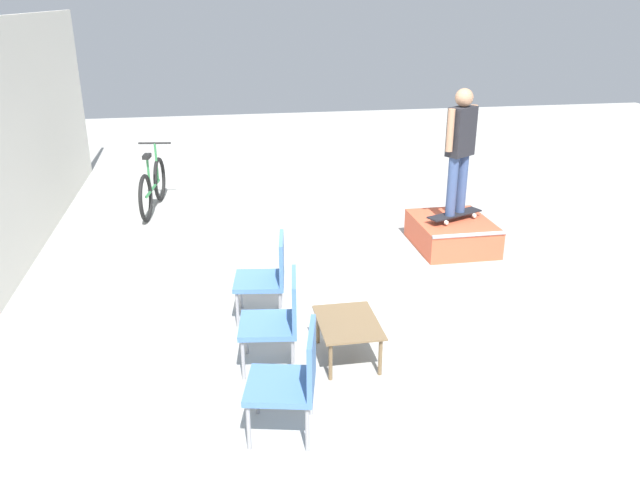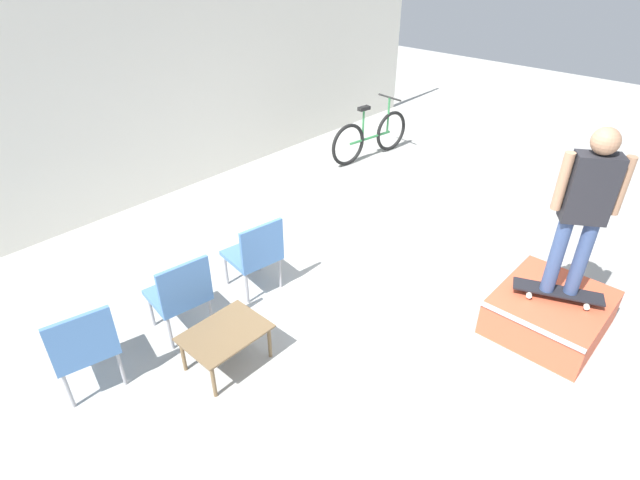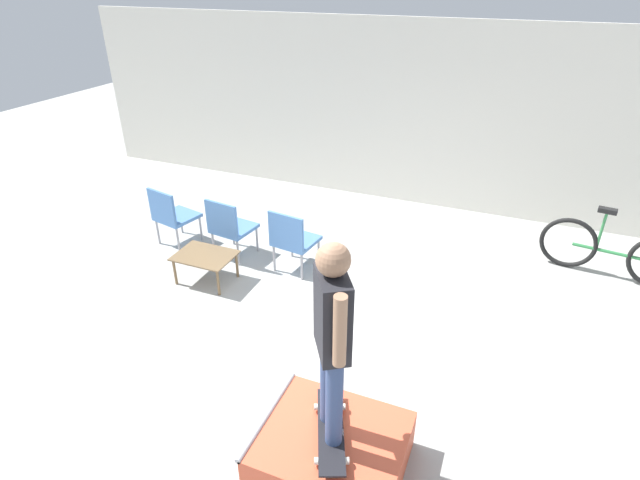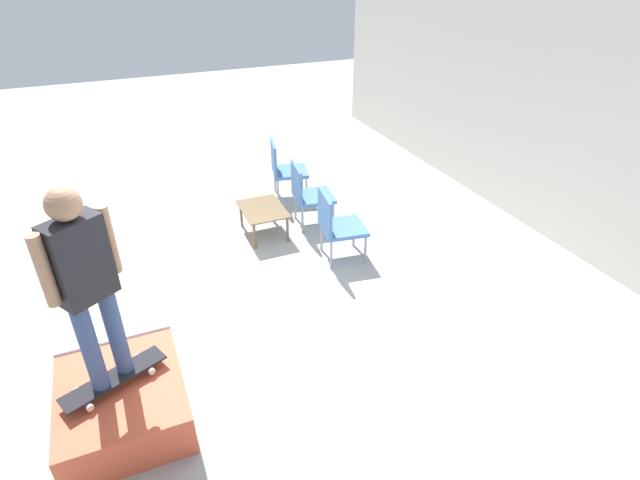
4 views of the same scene
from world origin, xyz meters
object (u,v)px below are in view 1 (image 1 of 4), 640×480
object	(u,v)px
skate_ramp_box	(452,233)
skateboard_on_ramp	(455,214)
patio_chair_center	(278,317)
patio_chair_right	(268,274)
person_skater	(461,142)
bicycle	(153,187)
coffee_table	(348,326)
patio_chair_left	(292,377)

from	to	relation	value
skate_ramp_box	skateboard_on_ramp	xyz separation A→B (m)	(-0.00, -0.02, 0.28)
patio_chair_center	patio_chair_right	distance (m)	0.96
person_skater	skateboard_on_ramp	bearing A→B (deg)	-5.61
person_skater	bicycle	world-z (taller)	person_skater
skateboard_on_ramp	patio_chair_right	world-z (taller)	patio_chair_right
patio_chair_center	skateboard_on_ramp	bearing A→B (deg)	141.12
person_skater	coffee_table	distance (m)	3.43
skateboard_on_ramp	patio_chair_left	size ratio (longest dim) A/B	0.93
coffee_table	bicycle	bearing A→B (deg)	23.34
skateboard_on_ramp	person_skater	world-z (taller)	person_skater
skate_ramp_box	bicycle	size ratio (longest dim) A/B	0.66
person_skater	coffee_table	size ratio (longest dim) A/B	2.20
coffee_table	person_skater	bearing A→B (deg)	-38.69
patio_chair_center	person_skater	bearing A→B (deg)	141.12
person_skater	patio_chair_center	world-z (taller)	person_skater
patio_chair_left	patio_chair_right	bearing A→B (deg)	-167.38
patio_chair_center	patio_chair_right	world-z (taller)	same
skate_ramp_box	person_skater	bearing A→B (deg)	-104.36
skate_ramp_box	patio_chair_right	size ratio (longest dim) A/B	1.30
patio_chair_right	patio_chair_center	bearing A→B (deg)	7.89
person_skater	patio_chair_left	distance (m)	4.52
patio_chair_left	patio_chair_center	world-z (taller)	same
coffee_table	bicycle	size ratio (longest dim) A/B	0.42
patio_chair_center	bicycle	size ratio (longest dim) A/B	0.51
skate_ramp_box	bicycle	world-z (taller)	bicycle
patio_chair_left	coffee_table	bearing A→B (deg)	159.08
skateboard_on_ramp	patio_chair_center	xyz separation A→B (m)	(-2.54, 2.68, 0.04)
person_skater	patio_chair_right	size ratio (longest dim) A/B	1.83
coffee_table	patio_chair_center	distance (m)	0.67
skate_ramp_box	skateboard_on_ramp	bearing A→B (deg)	-104.36
person_skater	bicycle	xyz separation A→B (m)	(2.36, 4.14, -1.07)
patio_chair_right	person_skater	bearing A→B (deg)	128.46
coffee_table	patio_chair_right	size ratio (longest dim) A/B	0.83
skateboard_on_ramp	person_skater	distance (m)	0.98
skateboard_on_ramp	bicycle	distance (m)	4.77
coffee_table	skate_ramp_box	bearing A→B (deg)	-38.44
patio_chair_center	bicycle	world-z (taller)	bicycle
person_skater	bicycle	bearing A→B (deg)	118.15
person_skater	bicycle	distance (m)	4.88
person_skater	patio_chair_left	xyz separation A→B (m)	(-3.52, 2.68, -0.95)
person_skater	skate_ramp_box	bearing A→B (deg)	133.47
coffee_table	patio_chair_left	xyz separation A→B (m)	(-0.98, 0.65, 0.17)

